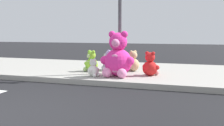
{
  "coord_description": "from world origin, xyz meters",
  "views": [
    {
      "loc": [
        3.17,
        -3.13,
        1.38
      ],
      "look_at": [
        1.01,
        3.6,
        0.55
      ],
      "focal_mm": 41.01,
      "sensor_mm": 36.0,
      "label": 1
    }
  ],
  "objects_px": {
    "plush_lime": "(91,63)",
    "plush_tan": "(133,63)",
    "plush_red": "(150,66)",
    "plush_brown": "(127,63)",
    "plush_lavender": "(108,62)",
    "plush_white": "(94,69)",
    "plush_pink_large": "(118,58)",
    "sign_pole": "(120,17)"
  },
  "relations": [
    {
      "from": "plush_pink_large",
      "to": "plush_tan",
      "type": "distance_m",
      "value": 1.14
    },
    {
      "from": "plush_brown",
      "to": "plush_white",
      "type": "xyz_separation_m",
      "value": [
        -0.51,
        -1.78,
        -0.01
      ]
    },
    {
      "from": "plush_tan",
      "to": "plush_lime",
      "type": "relative_size",
      "value": 1.0
    },
    {
      "from": "sign_pole",
      "to": "plush_lavender",
      "type": "bearing_deg",
      "value": 138.14
    },
    {
      "from": "sign_pole",
      "to": "plush_white",
      "type": "bearing_deg",
      "value": -123.33
    },
    {
      "from": "plush_pink_large",
      "to": "plush_brown",
      "type": "bearing_deg",
      "value": 95.13
    },
    {
      "from": "plush_pink_large",
      "to": "plush_lime",
      "type": "xyz_separation_m",
      "value": [
        -1.09,
        0.66,
        -0.24
      ]
    },
    {
      "from": "plush_brown",
      "to": "plush_white",
      "type": "distance_m",
      "value": 1.85
    },
    {
      "from": "sign_pole",
      "to": "plush_red",
      "type": "bearing_deg",
      "value": -11.03
    },
    {
      "from": "plush_lime",
      "to": "plush_tan",
      "type": "bearing_deg",
      "value": 18.9
    },
    {
      "from": "sign_pole",
      "to": "plush_brown",
      "type": "relative_size",
      "value": 5.96
    },
    {
      "from": "plush_tan",
      "to": "plush_red",
      "type": "bearing_deg",
      "value": -45.21
    },
    {
      "from": "plush_red",
      "to": "plush_tan",
      "type": "xyz_separation_m",
      "value": [
        -0.69,
        0.7,
        -0.01
      ]
    },
    {
      "from": "plush_red",
      "to": "plush_brown",
      "type": "bearing_deg",
      "value": 131.26
    },
    {
      "from": "sign_pole",
      "to": "plush_brown",
      "type": "bearing_deg",
      "value": 91.9
    },
    {
      "from": "plush_lavender",
      "to": "plush_tan",
      "type": "relative_size",
      "value": 0.99
    },
    {
      "from": "plush_brown",
      "to": "plush_white",
      "type": "relative_size",
      "value": 1.05
    },
    {
      "from": "plush_lavender",
      "to": "plush_red",
      "type": "xyz_separation_m",
      "value": [
        1.51,
        -0.66,
        0.01
      ]
    },
    {
      "from": "plush_pink_large",
      "to": "plush_lavender",
      "type": "bearing_deg",
      "value": 120.93
    },
    {
      "from": "sign_pole",
      "to": "plush_lime",
      "type": "xyz_separation_m",
      "value": [
        -0.98,
        0.07,
        -1.43
      ]
    },
    {
      "from": "plush_red",
      "to": "plush_pink_large",
      "type": "bearing_deg",
      "value": -155.46
    },
    {
      "from": "plush_lavender",
      "to": "plush_brown",
      "type": "bearing_deg",
      "value": 44.36
    },
    {
      "from": "sign_pole",
      "to": "plush_brown",
      "type": "xyz_separation_m",
      "value": [
        -0.03,
        0.96,
        -1.48
      ]
    },
    {
      "from": "plush_brown",
      "to": "plush_pink_large",
      "type": "bearing_deg",
      "value": -84.87
    },
    {
      "from": "plush_red",
      "to": "plush_lime",
      "type": "xyz_separation_m",
      "value": [
        -1.96,
        0.26,
        -0.01
      ]
    },
    {
      "from": "plush_brown",
      "to": "plush_red",
      "type": "bearing_deg",
      "value": -48.74
    },
    {
      "from": "plush_pink_large",
      "to": "plush_tan",
      "type": "xyz_separation_m",
      "value": [
        0.18,
        1.1,
        -0.24
      ]
    },
    {
      "from": "plush_lavender",
      "to": "plush_lime",
      "type": "distance_m",
      "value": 0.61
    },
    {
      "from": "plush_lavender",
      "to": "plush_lime",
      "type": "height_order",
      "value": "plush_lime"
    },
    {
      "from": "plush_lavender",
      "to": "plush_brown",
      "type": "distance_m",
      "value": 0.7
    },
    {
      "from": "sign_pole",
      "to": "plush_white",
      "type": "height_order",
      "value": "sign_pole"
    },
    {
      "from": "plush_lavender",
      "to": "plush_tan",
      "type": "distance_m",
      "value": 0.81
    },
    {
      "from": "plush_lavender",
      "to": "plush_tan",
      "type": "xyz_separation_m",
      "value": [
        0.81,
        0.03,
        0.0
      ]
    },
    {
      "from": "plush_pink_large",
      "to": "plush_tan",
      "type": "height_order",
      "value": "plush_pink_large"
    },
    {
      "from": "plush_tan",
      "to": "plush_lime",
      "type": "bearing_deg",
      "value": -161.1
    },
    {
      "from": "plush_brown",
      "to": "plush_lime",
      "type": "distance_m",
      "value": 1.3
    },
    {
      "from": "plush_red",
      "to": "plush_lavender",
      "type": "bearing_deg",
      "value": 156.2
    },
    {
      "from": "plush_brown",
      "to": "plush_tan",
      "type": "bearing_deg",
      "value": -55.02
    },
    {
      "from": "plush_tan",
      "to": "plush_brown",
      "type": "relative_size",
      "value": 1.27
    },
    {
      "from": "plush_lime",
      "to": "plush_white",
      "type": "bearing_deg",
      "value": -63.57
    },
    {
      "from": "plush_red",
      "to": "sign_pole",
      "type": "bearing_deg",
      "value": 168.97
    },
    {
      "from": "plush_red",
      "to": "plush_lime",
      "type": "relative_size",
      "value": 1.03
    }
  ]
}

